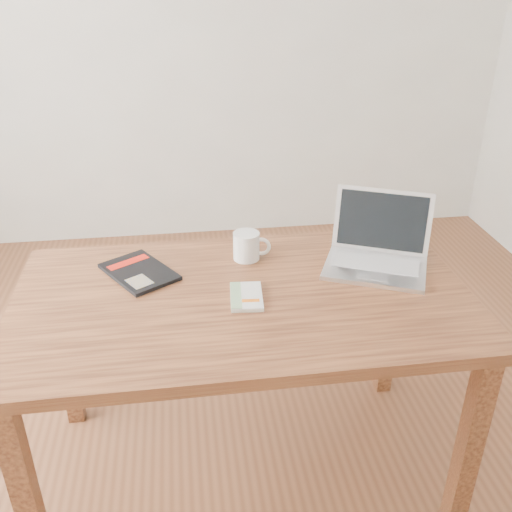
{
  "coord_description": "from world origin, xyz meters",
  "views": [
    {
      "loc": [
        -0.07,
        -1.59,
        1.69
      ],
      "look_at": [
        0.15,
        -0.01,
        0.85
      ],
      "focal_mm": 40.0,
      "sensor_mm": 36.0,
      "label": 1
    }
  ],
  "objects": [
    {
      "name": "room",
      "position": [
        -0.07,
        0.0,
        1.36
      ],
      "size": [
        4.04,
        4.04,
        2.7
      ],
      "color": "brown",
      "rests_on": "ground"
    },
    {
      "name": "desk",
      "position": [
        0.1,
        -0.07,
        0.66
      ],
      "size": [
        1.43,
        0.83,
        0.75
      ],
      "rotation": [
        0.0,
        0.0,
        0.01
      ],
      "color": "brown",
      "rests_on": "ground"
    },
    {
      "name": "white_guidebook",
      "position": [
        0.11,
        -0.1,
        0.76
      ],
      "size": [
        0.11,
        0.17,
        0.01
      ],
      "rotation": [
        0.0,
        0.0,
        -0.08
      ],
      "color": "silver",
      "rests_on": "desk"
    },
    {
      "name": "black_guidebook",
      "position": [
        -0.23,
        0.1,
        0.76
      ],
      "size": [
        0.28,
        0.31,
        0.01
      ],
      "rotation": [
        0.0,
        0.0,
        0.57
      ],
      "color": "black",
      "rests_on": "desk"
    },
    {
      "name": "laptop",
      "position": [
        0.58,
        0.06,
        0.8
      ],
      "size": [
        0.42,
        0.4,
        0.23
      ],
      "rotation": [
        0.0,
        0.0,
        -0.42
      ],
      "color": "silver",
      "rests_on": "desk"
    },
    {
      "name": "coffee_mug",
      "position": [
        0.14,
        0.16,
        0.8
      ],
      "size": [
        0.13,
        0.09,
        0.1
      ],
      "rotation": [
        0.0,
        0.0,
        -0.22
      ],
      "color": "white",
      "rests_on": "desk"
    }
  ]
}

